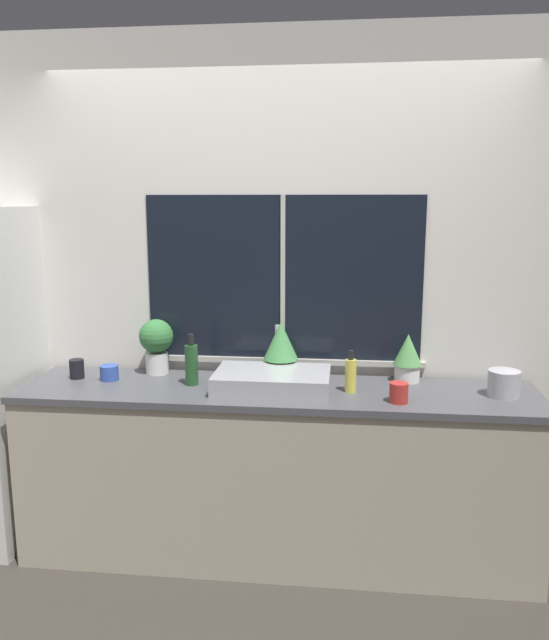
{
  "coord_description": "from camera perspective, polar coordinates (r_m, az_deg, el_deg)",
  "views": [
    {
      "loc": [
        0.33,
        -2.7,
        1.82
      ],
      "look_at": [
        -0.01,
        0.28,
        1.25
      ],
      "focal_mm": 35.0,
      "sensor_mm": 36.0,
      "label": 1
    }
  ],
  "objects": [
    {
      "name": "mug_red",
      "position": [
        2.97,
        11.29,
        -6.53
      ],
      "size": [
        0.09,
        0.09,
        0.09
      ],
      "color": "#B72D28",
      "rests_on": "counter"
    },
    {
      "name": "kettle",
      "position": [
        3.2,
        20.23,
        -5.38
      ],
      "size": [
        0.15,
        0.15,
        0.14
      ],
      "color": "#B2B2B7",
      "rests_on": "counter"
    },
    {
      "name": "wall_back",
      "position": [
        3.38,
        0.84,
        2.75
      ],
      "size": [
        8.0,
        0.09,
        2.7
      ],
      "color": "silver",
      "rests_on": "ground_plane"
    },
    {
      "name": "sink",
      "position": [
        3.13,
        -0.19,
        -5.49
      ],
      "size": [
        0.57,
        0.43,
        0.28
      ],
      "color": "#ADADB2",
      "rests_on": "counter"
    },
    {
      "name": "counter",
      "position": [
        3.3,
        0.18,
        -13.78
      ],
      "size": [
        2.6,
        0.58,
        0.9
      ],
      "color": "#B2A893",
      "rests_on": "ground_plane"
    },
    {
      "name": "potted_plant_right",
      "position": [
        3.3,
        12.08,
        -3.28
      ],
      "size": [
        0.15,
        0.15,
        0.25
      ],
      "color": "white",
      "rests_on": "counter"
    },
    {
      "name": "mug_blue",
      "position": [
        3.39,
        -14.87,
        -4.68
      ],
      "size": [
        0.1,
        0.1,
        0.08
      ],
      "color": "#3351AD",
      "rests_on": "counter"
    },
    {
      "name": "bottle_tall",
      "position": [
        3.2,
        -7.6,
        -3.98
      ],
      "size": [
        0.07,
        0.07,
        0.26
      ],
      "color": "#235128",
      "rests_on": "counter"
    },
    {
      "name": "soap_bottle",
      "position": [
        3.08,
        6.98,
        -4.99
      ],
      "size": [
        0.06,
        0.06,
        0.21
      ],
      "color": "#DBD14C",
      "rests_on": "counter"
    },
    {
      "name": "potted_plant_center",
      "position": [
        3.29,
        0.66,
        -2.23
      ],
      "size": [
        0.18,
        0.18,
        0.3
      ],
      "color": "white",
      "rests_on": "counter"
    },
    {
      "name": "ground_plane",
      "position": [
        3.28,
        -0.41,
        -23.01
      ],
      "size": [
        14.0,
        14.0,
        0.0
      ],
      "primitive_type": "plane",
      "color": "#38332D"
    },
    {
      "name": "mug_black",
      "position": [
        3.47,
        -17.62,
        -4.28
      ],
      "size": [
        0.08,
        0.08,
        0.1
      ],
      "color": "black",
      "rests_on": "counter"
    },
    {
      "name": "potted_plant_left",
      "position": [
        3.43,
        -10.75,
        -1.99
      ],
      "size": [
        0.18,
        0.18,
        0.3
      ],
      "color": "white",
      "rests_on": "counter"
    }
  ]
}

